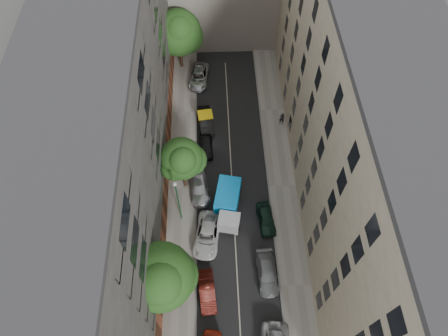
{
  "coord_description": "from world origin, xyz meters",
  "views": [
    {
      "loc": [
        -1.72,
        -21.97,
        38.0
      ],
      "look_at": [
        -0.96,
        -1.25,
        6.0
      ],
      "focal_mm": 32.0,
      "sensor_mm": 36.0,
      "label": 1
    }
  ],
  "objects_px": {
    "car_left_5": "(206,121)",
    "lamp_post": "(178,198)",
    "car_right_1": "(267,273)",
    "tree_near": "(162,278)",
    "car_left_4": "(206,145)",
    "tarp_truck": "(228,204)",
    "pedestrian": "(282,118)",
    "car_left_6": "(199,76)",
    "tree_mid": "(182,160)",
    "tree_far": "(179,34)",
    "car_left_2": "(207,235)",
    "car_right_2": "(266,219)",
    "car_left_3": "(199,187)",
    "car_left_1": "(207,291)"
  },
  "relations": [
    {
      "from": "car_left_4",
      "to": "tree_far",
      "type": "bearing_deg",
      "value": 100.84
    },
    {
      "from": "tree_near",
      "to": "tree_mid",
      "type": "height_order",
      "value": "tree_near"
    },
    {
      "from": "car_left_5",
      "to": "car_left_6",
      "type": "height_order",
      "value": "car_left_5"
    },
    {
      "from": "car_left_1",
      "to": "car_left_6",
      "type": "xyz_separation_m",
      "value": [
        -0.69,
        28.0,
        0.02
      ]
    },
    {
      "from": "tarp_truck",
      "to": "car_left_6",
      "type": "distance_m",
      "value": 19.61
    },
    {
      "from": "tarp_truck",
      "to": "tree_near",
      "type": "distance_m",
      "value": 12.04
    },
    {
      "from": "car_left_3",
      "to": "tree_far",
      "type": "height_order",
      "value": "tree_far"
    },
    {
      "from": "car_left_2",
      "to": "lamp_post",
      "type": "relative_size",
      "value": 0.74
    },
    {
      "from": "car_left_2",
      "to": "car_left_4",
      "type": "bearing_deg",
      "value": 99.73
    },
    {
      "from": "tree_mid",
      "to": "car_right_2",
      "type": "bearing_deg",
      "value": -28.77
    },
    {
      "from": "tarp_truck",
      "to": "car_left_4",
      "type": "bearing_deg",
      "value": 116.57
    },
    {
      "from": "car_left_3",
      "to": "car_left_6",
      "type": "bearing_deg",
      "value": 83.05
    },
    {
      "from": "car_left_3",
      "to": "car_right_1",
      "type": "height_order",
      "value": "car_left_3"
    },
    {
      "from": "car_left_6",
      "to": "tree_near",
      "type": "relative_size",
      "value": 0.52
    },
    {
      "from": "car_left_2",
      "to": "car_left_6",
      "type": "bearing_deg",
      "value": 101.78
    },
    {
      "from": "tree_mid",
      "to": "car_left_4",
      "type": "bearing_deg",
      "value": 66.05
    },
    {
      "from": "car_left_2",
      "to": "pedestrian",
      "type": "xyz_separation_m",
      "value": [
        9.2,
        14.65,
        0.3
      ]
    },
    {
      "from": "car_left_4",
      "to": "car_left_6",
      "type": "bearing_deg",
      "value": 92.68
    },
    {
      "from": "car_right_1",
      "to": "tree_near",
      "type": "distance_m",
      "value": 11.16
    },
    {
      "from": "car_left_2",
      "to": "car_left_3",
      "type": "bearing_deg",
      "value": 107.86
    },
    {
      "from": "car_left_6",
      "to": "car_left_4",
      "type": "bearing_deg",
      "value": -78.8
    },
    {
      "from": "car_left_3",
      "to": "tree_far",
      "type": "bearing_deg",
      "value": 89.49
    },
    {
      "from": "car_left_6",
      "to": "tree_mid",
      "type": "bearing_deg",
      "value": -87.94
    },
    {
      "from": "car_left_5",
      "to": "lamp_post",
      "type": "xyz_separation_m",
      "value": [
        -2.67,
        -12.53,
        3.72
      ]
    },
    {
      "from": "car_left_5",
      "to": "lamp_post",
      "type": "height_order",
      "value": "lamp_post"
    },
    {
      "from": "tree_near",
      "to": "tree_far",
      "type": "bearing_deg",
      "value": 89.04
    },
    {
      "from": "lamp_post",
      "to": "tarp_truck",
      "type": "bearing_deg",
      "value": 8.95
    },
    {
      "from": "tree_mid",
      "to": "tree_far",
      "type": "bearing_deg",
      "value": 92.27
    },
    {
      "from": "car_left_4",
      "to": "car_right_2",
      "type": "height_order",
      "value": "car_right_2"
    },
    {
      "from": "car_right_1",
      "to": "tree_near",
      "type": "xyz_separation_m",
      "value": [
        -9.15,
        -2.07,
        6.05
      ]
    },
    {
      "from": "car_left_3",
      "to": "pedestrian",
      "type": "distance_m",
      "value": 13.49
    },
    {
      "from": "tarp_truck",
      "to": "car_right_2",
      "type": "xyz_separation_m",
      "value": [
        3.88,
        -1.44,
        -0.78
      ]
    },
    {
      "from": "car_left_2",
      "to": "lamp_post",
      "type": "height_order",
      "value": "lamp_post"
    },
    {
      "from": "tree_near",
      "to": "lamp_post",
      "type": "relative_size",
      "value": 1.38
    },
    {
      "from": "car_left_4",
      "to": "tree_near",
      "type": "distance_m",
      "value": 18.72
    },
    {
      "from": "car_right_2",
      "to": "tree_far",
      "type": "xyz_separation_m",
      "value": [
        -9.06,
        23.34,
        4.78
      ]
    },
    {
      "from": "car_left_6",
      "to": "tree_far",
      "type": "height_order",
      "value": "tree_far"
    },
    {
      "from": "tarp_truck",
      "to": "tree_far",
      "type": "xyz_separation_m",
      "value": [
        -5.18,
        21.9,
        4.0
      ]
    },
    {
      "from": "car_right_2",
      "to": "pedestrian",
      "type": "distance_m",
      "value": 13.43
    },
    {
      "from": "car_left_1",
      "to": "tree_far",
      "type": "xyz_separation_m",
      "value": [
        -2.88,
        30.54,
        4.76
      ]
    },
    {
      "from": "tarp_truck",
      "to": "pedestrian",
      "type": "bearing_deg",
      "value": 70.4
    },
    {
      "from": "tarp_truck",
      "to": "tree_far",
      "type": "bearing_deg",
      "value": 114.8
    },
    {
      "from": "tarp_truck",
      "to": "pedestrian",
      "type": "relative_size",
      "value": 3.46
    },
    {
      "from": "car_left_3",
      "to": "pedestrian",
      "type": "xyz_separation_m",
      "value": [
        10.0,
        9.05,
        0.33
      ]
    },
    {
      "from": "car_left_2",
      "to": "tree_mid",
      "type": "height_order",
      "value": "tree_mid"
    },
    {
      "from": "car_left_4",
      "to": "tree_far",
      "type": "height_order",
      "value": "tree_far"
    },
    {
      "from": "car_left_4",
      "to": "car_left_5",
      "type": "bearing_deg",
      "value": 88.59
    },
    {
      "from": "car_left_5",
      "to": "lamp_post",
      "type": "distance_m",
      "value": 13.34
    },
    {
      "from": "tarp_truck",
      "to": "tree_mid",
      "type": "xyz_separation_m",
      "value": [
        -4.44,
        3.13,
        3.69
      ]
    },
    {
      "from": "tree_far",
      "to": "car_left_4",
      "type": "bearing_deg",
      "value": -77.75
    }
  ]
}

